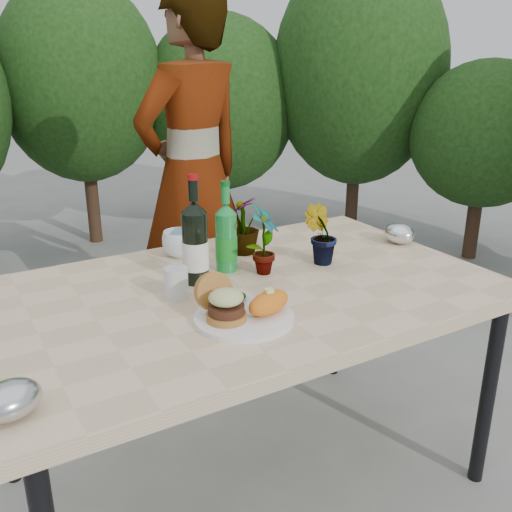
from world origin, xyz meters
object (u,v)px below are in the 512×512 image
patio_table (243,304)px  person (193,175)px  dinner_plate (244,318)px  wine_bottle (195,244)px

patio_table → person: size_ratio=0.90×
dinner_plate → person: bearing=71.3°
patio_table → person: bearing=73.4°
dinner_plate → patio_table: bearing=61.3°
wine_bottle → dinner_plate: bearing=-72.5°
patio_table → person: person is taller
wine_bottle → person: size_ratio=0.20×
dinner_plate → person: size_ratio=0.16×
dinner_plate → person: person is taller
patio_table → dinner_plate: size_ratio=5.71×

